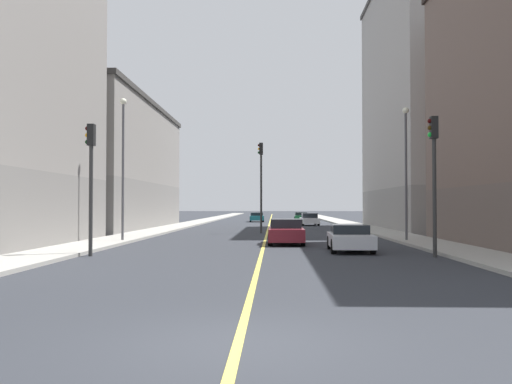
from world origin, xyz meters
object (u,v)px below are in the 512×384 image
Objects in this scene: car_white at (309,219)px; car_green at (301,217)px; street_lamp_left_near at (406,160)px; traffic_light_right_near at (91,170)px; building_right_midblock at (108,166)px; traffic_light_left_near at (434,165)px; street_lamp_right_near at (123,155)px; building_left_mid at (429,101)px; car_teal at (257,217)px; traffic_light_median_far at (261,175)px; car_silver at (350,238)px; car_maroon at (286,232)px.

car_white is 11.75m from car_green.
street_lamp_left_near is at bearing -81.96° from car_white.
traffic_light_right_near is 17.50m from street_lamp_left_near.
building_right_midblock is 33.84m from traffic_light_left_near.
building_left_mid is at bearing 39.28° from street_lamp_right_near.
car_white is at bearing -63.50° from car_teal.
building_right_midblock is 6.28× the size of car_teal.
car_green is (-10.48, 20.48, -10.84)m from building_left_mid.
traffic_light_right_near is 0.80× the size of traffic_light_median_far.
car_silver is at bearing -74.63° from traffic_light_median_far.
street_lamp_left_near is 1.80× the size of car_silver.
car_maroon is at bearing 41.56° from traffic_light_right_near.
building_left_mid reaches higher than car_green.
traffic_light_left_near is 1.27× the size of car_maroon.
street_lamp_left_near reaches higher than car_silver.
traffic_light_median_far is at bearing 105.37° from car_silver.
street_lamp_left_near is 16.08m from street_lamp_right_near.
traffic_light_median_far is 13.13m from street_lamp_right_near.
car_silver is (4.46, -16.23, -3.78)m from traffic_light_median_far.
building_left_mid is 35.15m from traffic_light_right_near.
building_left_mid reaches higher than traffic_light_right_near.
car_teal is (5.35, 47.37, -2.97)m from traffic_light_right_near.
car_silver is 0.95× the size of car_green.
traffic_light_right_near is 0.68× the size of street_lamp_right_near.
car_maroon is (-5.84, 7.30, -3.06)m from traffic_light_left_near.
car_maroon is (-6.86, -1.50, -4.03)m from street_lamp_left_near.
building_left_mid is 5.21× the size of car_green.
building_left_mid is 25.84m from car_maroon.
car_maroon is at bearing -50.15° from building_right_midblock.
building_left_mid reaches higher than traffic_light_left_near.
car_green is at bearing 90.00° from car_silver.
traffic_light_median_far is at bearing -152.74° from building_left_mid.
traffic_light_median_far reaches higher than car_green.
traffic_light_right_near is at bearing -149.76° from street_lamp_left_near.
car_teal is 5.71m from car_green.
building_left_mid is 20.14m from street_lamp_left_near.
traffic_light_right_near reaches higher than car_teal.
traffic_light_left_near is 47.32m from car_green.
traffic_light_median_far is at bearing 98.01° from car_maroon.
car_white is (5.98, -12.00, 0.01)m from car_teal.
street_lamp_right_near is 40.95m from car_green.
car_white reaches higher than car_silver.
car_white is at bearing -88.63° from car_green.
traffic_light_left_near reaches higher than car_silver.
building_right_midblock is 4.41× the size of traffic_light_left_near.
car_silver is (12.04, -5.51, -4.35)m from street_lamp_right_near.
traffic_light_right_near is at bearing 180.00° from traffic_light_left_near.
building_right_midblock reaches higher than street_lamp_left_near.
traffic_light_left_near is 14.07m from traffic_light_right_near.
traffic_light_right_near is at bearing -107.76° from car_white.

